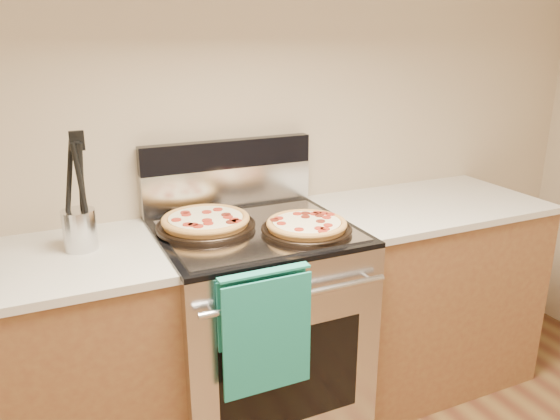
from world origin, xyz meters
name	(u,v)px	position (x,y,z in m)	size (l,w,h in m)	color
wall_back	(223,108)	(0.00, 2.00, 1.35)	(4.00, 4.00, 0.00)	tan
range_body	(257,334)	(0.00, 1.65, 0.45)	(0.76, 0.68, 0.90)	#B7B7BC
oven_window	(291,377)	(0.00, 1.31, 0.45)	(0.56, 0.01, 0.40)	black
cooktop	(255,231)	(0.00, 1.65, 0.91)	(0.76, 0.68, 0.02)	black
backsplash_lower	(228,188)	(0.00, 1.96, 1.01)	(0.76, 0.06, 0.18)	silver
backsplash_upper	(227,154)	(0.00, 1.96, 1.16)	(0.76, 0.06, 0.12)	black
oven_handle	(297,296)	(0.00, 1.27, 0.80)	(0.03, 0.03, 0.70)	silver
dish_towel	(265,329)	(-0.12, 1.27, 0.70)	(0.32, 0.05, 0.42)	#197D72
foil_sheet	(258,230)	(0.00, 1.62, 0.92)	(0.70, 0.55, 0.01)	gray
cabinet_left	(29,385)	(-0.88, 1.68, 0.44)	(1.00, 0.62, 0.88)	brown
countertop_left	(10,270)	(-0.88, 1.68, 0.90)	(1.02, 0.64, 0.03)	beige
cabinet_right	(421,293)	(0.88, 1.68, 0.44)	(1.00, 0.62, 0.88)	brown
countertop_right	(428,205)	(0.88, 1.68, 0.90)	(1.02, 0.64, 0.03)	beige
pepperoni_pizza_back	(206,222)	(-0.18, 1.72, 0.95)	(0.38, 0.38, 0.05)	#C78C3C
pepperoni_pizza_front	(307,226)	(0.16, 1.52, 0.95)	(0.35, 0.35, 0.05)	#C78C3C
utensil_crock	(80,230)	(-0.64, 1.74, 0.98)	(0.12, 0.12, 0.15)	silver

